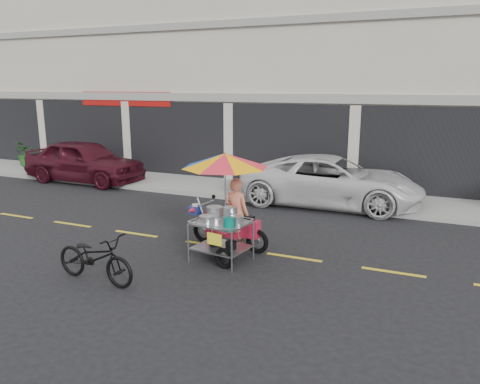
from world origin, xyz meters
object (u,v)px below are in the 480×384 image
at_px(maroon_sedan, 84,161).
at_px(near_bicycle, 95,258).
at_px(food_vendor_rig, 228,190).
at_px(white_pickup, 332,181).

relative_size(maroon_sedan, near_bicycle, 2.61).
relative_size(near_bicycle, food_vendor_rig, 0.78).
bearing_deg(maroon_sedan, food_vendor_rig, -119.99).
height_order(maroon_sedan, white_pickup, maroon_sedan).
xyz_separation_m(near_bicycle, food_vendor_rig, (1.66, 2.19, 0.96)).
height_order(white_pickup, near_bicycle, white_pickup).
relative_size(maroon_sedan, white_pickup, 0.87).
bearing_deg(white_pickup, maroon_sedan, 90.09).
bearing_deg(near_bicycle, white_pickup, -15.38).
height_order(near_bicycle, food_vendor_rig, food_vendor_rig).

